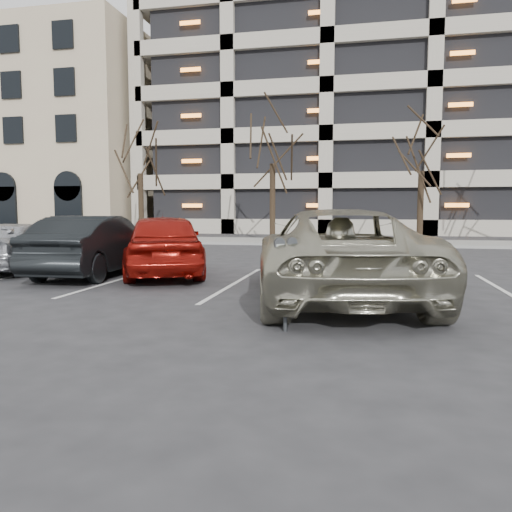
{
  "coord_description": "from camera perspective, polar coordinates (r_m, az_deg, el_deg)",
  "views": [
    {
      "loc": [
        1.36,
        -8.41,
        1.66
      ],
      "look_at": [
        -0.11,
        -1.51,
        0.99
      ],
      "focal_mm": 35.0,
      "sensor_mm": 36.0,
      "label": 1
    }
  ],
  "objects": [
    {
      "name": "car_dark",
      "position": [
        13.1,
        -17.9,
        1.13
      ],
      "size": [
        1.86,
        4.62,
        1.49
      ],
      "primitive_type": "imported",
      "rotation": [
        0.0,
        0.0,
        3.21
      ],
      "color": "black",
      "rests_on": "ground"
    },
    {
      "name": "parking_garage",
      "position": [
        44.23,
        26.68,
        14.72
      ],
      "size": [
        52.0,
        20.0,
        19.0
      ],
      "color": "black",
      "rests_on": "ground"
    },
    {
      "name": "stall_lines",
      "position": [
        11.18,
        -2.42,
        -3.11
      ],
      "size": [
        16.9,
        5.2,
        0.0
      ],
      "color": "silver",
      "rests_on": "ground"
    },
    {
      "name": "car_red",
      "position": [
        12.67,
        -10.56,
        1.36
      ],
      "size": [
        3.58,
        4.99,
        1.58
      ],
      "primitive_type": "imported",
      "rotation": [
        0.0,
        0.0,
        3.56
      ],
      "color": "maroon",
      "rests_on": "ground"
    },
    {
      "name": "tree_c",
      "position": [
        24.85,
        18.53,
        13.96
      ],
      "size": [
        3.34,
        3.34,
        7.59
      ],
      "color": "black",
      "rests_on": "ground"
    },
    {
      "name": "tree_a",
      "position": [
        27.22,
        -13.18,
        13.63
      ],
      "size": [
        3.43,
        3.43,
        7.79
      ],
      "color": "black",
      "rests_on": "ground"
    },
    {
      "name": "sidewalk",
      "position": [
        24.5,
        8.81,
        1.58
      ],
      "size": [
        80.0,
        4.0,
        0.12
      ],
      "primitive_type": "cube",
      "color": "gray",
      "rests_on": "ground"
    },
    {
      "name": "office_building",
      "position": [
        48.64,
        -25.81,
        11.74
      ],
      "size": [
        26.0,
        16.2,
        15.0
      ],
      "color": "tan",
      "rests_on": "ground"
    },
    {
      "name": "suv_silver",
      "position": [
        9.3,
        9.1,
        0.2
      ],
      "size": [
        3.84,
        6.38,
        1.66
      ],
      "rotation": [
        0.0,
        0.0,
        3.33
      ],
      "color": "#A9A690",
      "rests_on": "ground"
    },
    {
      "name": "ground",
      "position": [
        8.68,
        2.78,
        -5.63
      ],
      "size": [
        140.0,
        140.0,
        0.0
      ],
      "primitive_type": "plane",
      "color": "#28282B",
      "rests_on": "ground"
    },
    {
      "name": "car_silver",
      "position": [
        14.86,
        -24.99,
        0.95
      ],
      "size": [
        2.53,
        4.64,
        1.28
      ],
      "primitive_type": "imported",
      "rotation": [
        0.0,
        0.0,
        3.32
      ],
      "color": "#A6A8AD",
      "rests_on": "ground"
    },
    {
      "name": "parking_meter",
      "position": [
        6.71,
        3.4,
        -0.6
      ],
      "size": [
        0.34,
        0.22,
        1.25
      ],
      "rotation": [
        0.0,
        0.0,
        0.35
      ],
      "color": "black",
      "rests_on": "ground"
    },
    {
      "name": "tree_b",
      "position": [
        25.22,
        1.93,
        15.84
      ],
      "size": [
        3.8,
        3.8,
        8.63
      ],
      "color": "black",
      "rests_on": "ground"
    }
  ]
}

